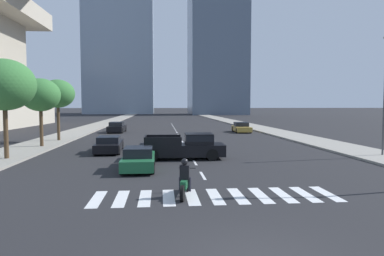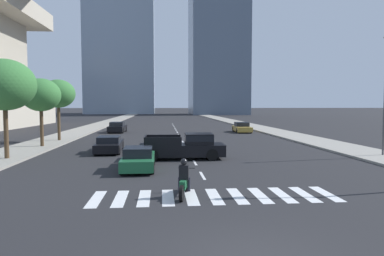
# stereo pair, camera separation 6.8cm
# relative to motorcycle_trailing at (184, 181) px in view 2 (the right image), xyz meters

# --- Properties ---
(sidewalk_east) EXTENTS (4.00, 260.00, 0.15)m
(sidewalk_east) POSITION_rel_motorcycle_trailing_xyz_m (13.84, 24.07, -0.51)
(sidewalk_east) COLOR gray
(sidewalk_east) RESTS_ON ground
(sidewalk_west) EXTENTS (4.00, 260.00, 0.15)m
(sidewalk_west) POSITION_rel_motorcycle_trailing_xyz_m (-11.50, 24.07, -0.51)
(sidewalk_west) COLOR gray
(sidewalk_west) RESTS_ON ground
(crosswalk_near) EXTENTS (9.45, 2.43, 0.01)m
(crosswalk_near) POSITION_rel_motorcycle_trailing_xyz_m (1.17, -0.14, -0.58)
(crosswalk_near) COLOR silver
(crosswalk_near) RESTS_ON ground
(lane_divider_center) EXTENTS (0.14, 50.00, 0.01)m
(lane_divider_center) POSITION_rel_motorcycle_trailing_xyz_m (1.17, 27.86, -0.58)
(lane_divider_center) COLOR silver
(lane_divider_center) RESTS_ON ground
(motorcycle_trailing) EXTENTS (0.76, 2.12, 1.49)m
(motorcycle_trailing) POSITION_rel_motorcycle_trailing_xyz_m (0.00, 0.00, 0.00)
(motorcycle_trailing) COLOR black
(motorcycle_trailing) RESTS_ON ground
(pickup_truck) EXTENTS (5.57, 2.19, 1.67)m
(pickup_truck) POSITION_rel_motorcycle_trailing_xyz_m (0.74, 9.44, 0.23)
(pickup_truck) COLOR black
(pickup_truck) RESTS_ON ground
(sedan_green_0) EXTENTS (1.78, 4.23, 1.24)m
(sedan_green_0) POSITION_rel_motorcycle_trailing_xyz_m (-2.14, 5.87, -0.01)
(sedan_green_0) COLOR #1E6038
(sedan_green_0) RESTS_ON ground
(sedan_gold_1) EXTENTS (2.13, 4.88, 1.28)m
(sedan_gold_1) POSITION_rel_motorcycle_trailing_xyz_m (9.55, 31.26, 0.01)
(sedan_gold_1) COLOR #B28E38
(sedan_gold_1) RESTS_ON ground
(sedan_black_2) EXTENTS (1.96, 4.80, 1.21)m
(sedan_black_2) POSITION_rel_motorcycle_trailing_xyz_m (-4.77, 13.17, -0.02)
(sedan_black_2) COLOR black
(sedan_black_2) RESTS_ON ground
(sedan_black_3) EXTENTS (2.06, 4.69, 1.35)m
(sedan_black_3) POSITION_rel_motorcycle_trailing_xyz_m (-6.54, 32.33, 0.04)
(sedan_black_3) COLOR black
(sedan_black_3) RESTS_ON ground
(street_tree_nearest) EXTENTS (3.82, 3.82, 6.28)m
(street_tree_nearest) POSITION_rel_motorcycle_trailing_xyz_m (-10.70, 9.71, 4.21)
(street_tree_nearest) COLOR #4C3823
(street_tree_nearest) RESTS_ON sidewalk_west
(street_tree_second) EXTENTS (3.17, 3.17, 5.56)m
(street_tree_second) POSITION_rel_motorcycle_trailing_xyz_m (-10.70, 16.34, 3.76)
(street_tree_second) COLOR #4C3823
(street_tree_second) RESTS_ON sidewalk_west
(street_tree_third) EXTENTS (3.18, 3.18, 5.82)m
(street_tree_third) POSITION_rel_motorcycle_trailing_xyz_m (-10.70, 21.21, 4.01)
(street_tree_third) COLOR #4C3823
(street_tree_third) RESTS_ON sidewalk_west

